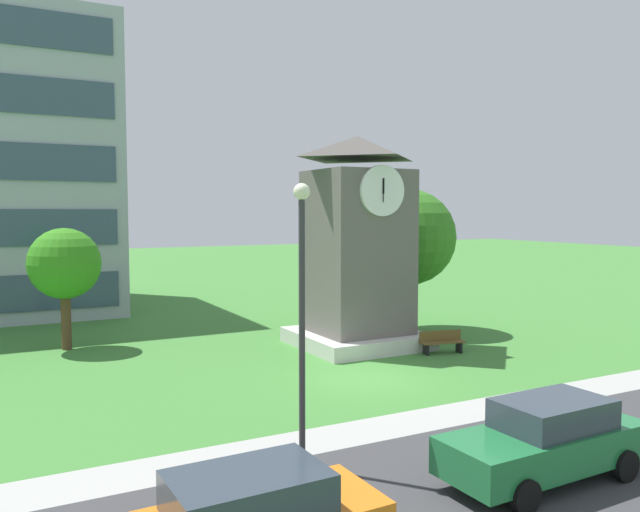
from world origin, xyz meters
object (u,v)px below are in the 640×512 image
object	(u,v)px
clock_tower	(357,255)
tree_streetside	(408,237)
tree_near_tower	(65,264)
parked_car_green	(546,440)
park_bench	(442,342)
street_lamp	(302,294)

from	to	relation	value
clock_tower	tree_streetside	world-z (taller)	clock_tower
tree_near_tower	parked_car_green	bearing A→B (deg)	-67.61
clock_tower	tree_near_tower	xyz separation A→B (m)	(-10.82, 4.85, -0.35)
park_bench	clock_tower	bearing A→B (deg)	128.47
street_lamp	clock_tower	bearing A→B (deg)	53.53
park_bench	street_lamp	distance (m)	12.79
park_bench	tree_near_tower	distance (m)	15.42
clock_tower	tree_streetside	distance (m)	4.28
tree_near_tower	tree_streetside	bearing A→B (deg)	-11.70
tree_streetside	parked_car_green	size ratio (longest dim) A/B	1.41
park_bench	tree_near_tower	bearing A→B (deg)	149.61
park_bench	street_lamp	xyz separation A→B (m)	(-9.82, -7.48, 3.36)
tree_near_tower	park_bench	bearing A→B (deg)	-30.39
tree_streetside	parked_car_green	xyz separation A→B (m)	(-7.21, -15.04, -3.52)
tree_streetside	tree_near_tower	bearing A→B (deg)	168.30
street_lamp	tree_streetside	distance (m)	16.65
clock_tower	tree_streetside	xyz separation A→B (m)	(3.83, 1.82, 0.57)
parked_car_green	clock_tower	bearing A→B (deg)	75.66
parked_car_green	tree_near_tower	bearing A→B (deg)	112.39
park_bench	parked_car_green	xyz separation A→B (m)	(-5.60, -10.42, 0.40)
clock_tower	park_bench	size ratio (longest dim) A/B	4.66
street_lamp	tree_near_tower	size ratio (longest dim) A/B	1.26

